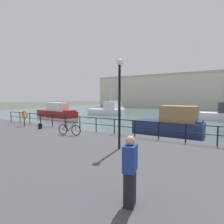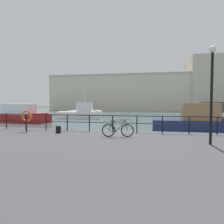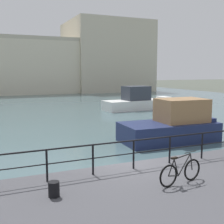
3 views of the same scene
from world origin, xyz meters
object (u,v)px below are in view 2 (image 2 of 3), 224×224
harbor_building (169,91)px  parked_bicycle (118,130)px  moored_harbor_tender (214,114)px  life_ring_stand (27,117)px  mooring_bollard (58,130)px  quay_lamp_post (212,81)px  moored_blue_motorboat (82,111)px  moored_green_narrowboat (18,115)px  moored_red_daysailer (81,113)px  moored_cabin_cruiser (192,122)px

harbor_building → parked_bicycle: size_ratio=33.68×
moored_harbor_tender → life_ring_stand: bearing=-131.6°
moored_harbor_tender → mooring_bollard: bearing=-127.4°
quay_lamp_post → harbor_building: bearing=88.1°
moored_blue_motorboat → moored_harbor_tender: bearing=14.4°
moored_green_narrowboat → parked_bicycle: bearing=-30.1°
harbor_building → moored_green_narrowboat: size_ratio=6.10×
moored_green_narrowboat → moored_red_daysailer: 9.50m
moored_blue_motorboat → parked_bicycle: size_ratio=3.40×
moored_green_narrowboat → moored_red_daysailer: bearing=58.1°
harbor_building → moored_harbor_tender: size_ratio=6.93×
moored_red_daysailer → mooring_bollard: size_ratio=16.76×
moored_blue_motorboat → quay_lamp_post: bearing=-32.0°
mooring_bollard → harbor_building: bearing=79.5°
harbor_building → moored_green_narrowboat: bearing=-118.1°
harbor_building → moored_green_narrowboat: harbor_building is taller
moored_red_daysailer → moored_green_narrowboat: bearing=-142.1°
moored_cabin_cruiser → parked_bicycle: size_ratio=3.46×
parked_bicycle → mooring_bollard: parked_bicycle is taller
moored_green_narrowboat → mooring_bollard: bearing=-36.5°
moored_cabin_cruiser → mooring_bollard: bearing=-139.7°
moored_cabin_cruiser → mooring_bollard: size_ratio=13.80×
moored_red_daysailer → mooring_bollard: bearing=-83.8°
moored_blue_motorboat → quay_lamp_post: 33.37m
moored_blue_motorboat → life_ring_stand: 27.49m
harbor_building → moored_cabin_cruiser: 48.00m
moored_cabin_cruiser → life_ring_stand: moored_cabin_cruiser is taller
moored_harbor_tender → parked_bicycle: bearing=-119.0°
quay_lamp_post → moored_red_daysailer: bearing=122.9°
parked_bicycle → life_ring_stand: life_ring_stand is taller
moored_cabin_cruiser → quay_lamp_post: size_ratio=1.36×
moored_blue_motorboat → parked_bicycle: (12.03, -27.68, 0.31)m
moored_harbor_tender → parked_bicycle: 24.52m
parked_bicycle → mooring_bollard: bearing=160.8°
moored_blue_motorboat → moored_green_narrowboat: bearing=-77.6°
harbor_building → moored_cabin_cruiser: bearing=-91.4°
moored_harbor_tender → moored_green_narrowboat: size_ratio=0.88×
quay_lamp_post → moored_blue_motorboat: bearing=119.8°
life_ring_stand → moored_red_daysailer: bearing=100.0°
mooring_bollard → quay_lamp_post: quay_lamp_post is taller
life_ring_stand → parked_bicycle: bearing=-7.7°
harbor_building → life_ring_stand: (-12.49, -54.60, -4.16)m
moored_harbor_tender → quay_lamp_post: quay_lamp_post is taller
harbor_building → moored_harbor_tender: harbor_building is taller
moored_cabin_cruiser → quay_lamp_post: bearing=-92.1°
moored_blue_motorboat → moored_red_daysailer: moored_red_daysailer is taller
moored_harbor_tender → parked_bicycle: size_ratio=4.86×
moored_green_narrowboat → life_ring_stand: (9.85, -12.78, 0.85)m
quay_lamp_post → moored_green_narrowboat: bearing=144.2°
moored_blue_motorboat → life_ring_stand: moored_blue_motorboat is taller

